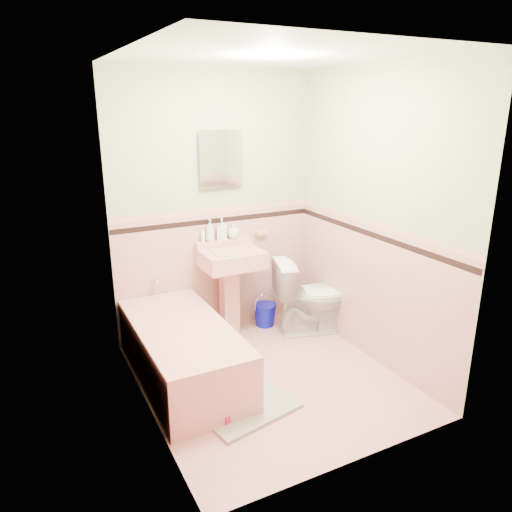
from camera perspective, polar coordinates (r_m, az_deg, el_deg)
name	(u,v)px	position (r m, az deg, el deg)	size (l,w,h in m)	color
floor	(270,379)	(4.14, 1.62, -14.28)	(2.20, 2.20, 0.00)	#E4A095
ceiling	(273,55)	(3.53, 2.00, 22.70)	(2.20, 2.20, 0.00)	white
wall_back	(215,207)	(4.61, -4.83, 5.80)	(2.50, 2.50, 0.00)	beige
wall_front	(365,278)	(2.77, 12.81, -2.54)	(2.50, 2.50, 0.00)	beige
wall_left	(139,251)	(3.29, -13.65, 0.61)	(2.50, 2.50, 0.00)	beige
wall_right	(375,220)	(4.20, 13.87, 4.21)	(2.50, 2.50, 0.00)	beige
wainscot_back	(217,272)	(4.77, -4.58, -1.89)	(2.00, 2.00, 0.00)	#E7A69B
wainscot_front	(357,378)	(3.06, 11.83, -13.99)	(2.00, 2.00, 0.00)	#E7A69B
wainscot_left	(148,339)	(3.53, -12.70, -9.50)	(2.20, 2.20, 0.00)	#E7A69B
wainscot_right	(368,291)	(4.38, 13.14, -4.10)	(2.20, 2.20, 0.00)	#E7A69B
accent_back	(216,221)	(4.62, -4.71, 4.18)	(2.00, 2.00, 0.00)	black
accent_front	(362,298)	(2.83, 12.40, -4.90)	(2.00, 2.00, 0.00)	black
accent_left	(143,269)	(3.34, -13.19, -1.48)	(2.20, 2.20, 0.00)	black
accent_right	(372,235)	(4.22, 13.56, 2.47)	(2.20, 2.20, 0.00)	black
cap_back	(216,210)	(4.60, -4.74, 5.40)	(2.00, 2.00, 0.00)	pink
cap_front	(363,282)	(2.79, 12.53, -3.00)	(2.00, 2.00, 0.00)	pink
cap_left	(142,255)	(3.31, -13.31, 0.16)	(2.20, 2.20, 0.00)	pink
cap_right	(373,223)	(4.20, 13.65, 3.79)	(2.20, 2.20, 0.00)	pink
bathtub	(183,354)	(4.07, -8.61, -11.38)	(0.70, 1.50, 0.45)	#DF9589
tub_faucet	(156,280)	(4.54, -11.77, -2.84)	(0.04, 0.04, 0.12)	silver
sink	(232,294)	(4.65, -2.88, -4.51)	(0.56, 0.48, 0.88)	#DF9589
sink_faucet	(225,239)	(4.61, -3.69, 1.99)	(0.02, 0.02, 0.10)	silver
medicine_cabinet	(220,159)	(4.53, -4.24, 11.38)	(0.38, 0.04, 0.48)	white
soap_dish	(261,233)	(4.83, 0.60, 2.76)	(0.11, 0.07, 0.04)	#DF9589
soap_bottle_left	(210,230)	(4.57, -5.46, 3.02)	(0.08, 0.08, 0.21)	#B2B2B2
soap_bottle_mid	(222,229)	(4.62, -4.04, 3.18)	(0.09, 0.10, 0.21)	#B2B2B2
soap_bottle_right	(233,231)	(4.67, -2.69, 2.99)	(0.12, 0.12, 0.15)	#B2B2B2
tube	(203,236)	(4.56, -6.30, 2.36)	(0.04, 0.04, 0.12)	white
toilet	(312,296)	(4.79, 6.65, -4.72)	(0.42, 0.74, 0.76)	white
bucket	(265,315)	(4.99, 1.06, -6.95)	(0.23, 0.23, 0.23)	#090FAF
bath_mat	(248,408)	(3.77, -0.94, -17.56)	(0.70, 0.46, 0.03)	gray
shoe	(230,416)	(3.63, -3.07, -18.32)	(0.14, 0.07, 0.06)	#BF1E59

